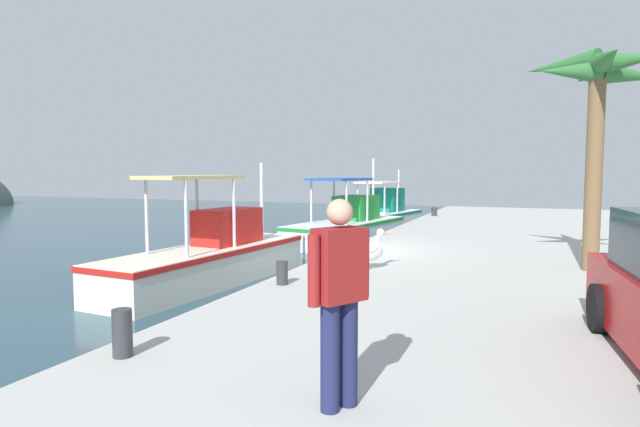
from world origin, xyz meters
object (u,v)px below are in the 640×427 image
at_px(fishing_boat_fourth, 383,214).
at_px(mooring_bollard_second, 122,333).
at_px(fisherman_standing, 339,293).
at_px(palm_tree, 597,88).
at_px(fishing_boat_second, 211,257).
at_px(mooring_bollard_fourth, 434,212).
at_px(fishing_boat_third, 348,226).
at_px(mooring_bollard_third, 282,273).
at_px(pelican, 369,250).

height_order(fishing_boat_fourth, mooring_bollard_second, fishing_boat_fourth).
xyz_separation_m(fisherman_standing, palm_tree, (7.88, -2.59, 2.66)).
distance_m(fishing_boat_second, mooring_bollard_fourth, 13.09).
bearing_deg(mooring_bollard_second, fisherman_standing, -96.67).
xyz_separation_m(fishing_boat_second, fishing_boat_third, (8.63, -0.66, -0.03)).
relative_size(fishing_boat_second, mooring_bollard_third, 15.81).
height_order(pelican, mooring_bollard_third, pelican).
bearing_deg(fishing_boat_second, mooring_bollard_fourth, -14.78).
bearing_deg(mooring_bollard_third, fishing_boat_second, 49.89).
relative_size(fishing_boat_fourth, pelican, 6.80).
distance_m(pelican, mooring_bollard_third, 2.23).
xyz_separation_m(fishing_boat_second, pelican, (-0.83, -4.33, 0.54)).
bearing_deg(pelican, mooring_bollard_second, 170.43).
distance_m(fisherman_standing, mooring_bollard_third, 5.02).
distance_m(fisherman_standing, mooring_bollard_fourth, 19.87).
bearing_deg(palm_tree, fishing_boat_fourth, 29.92).
relative_size(mooring_bollard_third, mooring_bollard_fourth, 1.10).
relative_size(fishing_boat_third, palm_tree, 1.52).
distance_m(mooring_bollard_third, mooring_bollard_fourth, 15.46).
relative_size(pelican, mooring_bollard_second, 1.65).
distance_m(pelican, fisherman_standing, 6.44).
distance_m(fishing_boat_third, fisherman_standing, 16.57).
bearing_deg(mooring_bollard_second, mooring_bollard_fourth, -0.00).
distance_m(fisherman_standing, palm_tree, 8.71).
xyz_separation_m(fishing_boat_second, fisherman_standing, (-7.04, -5.93, 1.13)).
distance_m(mooring_bollard_fourth, palm_tree, 13.34).
bearing_deg(mooring_bollard_second, fishing_boat_fourth, 7.88).
xyz_separation_m(mooring_bollard_third, palm_tree, (3.66, -5.18, 3.43)).
bearing_deg(fishing_boat_fourth, mooring_bollard_second, -172.12).
height_order(fishing_boat_second, pelican, fishing_boat_second).
bearing_deg(mooring_bollard_fourth, mooring_bollard_second, 180.00).
bearing_deg(mooring_bollard_third, mooring_bollard_second, 180.00).
bearing_deg(palm_tree, fishing_boat_second, 95.67).
bearing_deg(fishing_boat_fourth, fishing_boat_second, 178.79).
relative_size(mooring_bollard_second, palm_tree, 0.12).
bearing_deg(fishing_boat_third, mooring_bollard_third, -166.81).
height_order(fishing_boat_second, palm_tree, palm_tree).
xyz_separation_m(fishing_boat_second, mooring_bollard_fourth, (12.65, -3.34, 0.33)).
bearing_deg(mooring_bollard_third, pelican, -26.68).
xyz_separation_m(pelican, mooring_bollard_fourth, (13.48, 1.00, -0.21)).
xyz_separation_m(fishing_boat_third, pelican, (-9.46, -3.68, 0.57)).
bearing_deg(palm_tree, mooring_bollard_third, 125.24).
distance_m(mooring_bollard_second, mooring_bollard_third, 3.92).
bearing_deg(fisherman_standing, pelican, 14.40).
height_order(fishing_boat_second, mooring_bollard_third, fishing_boat_second).
bearing_deg(palm_tree, pelican, 111.84).
bearing_deg(mooring_bollard_fourth, mooring_bollard_third, 180.00).
relative_size(fishing_boat_second, fisherman_standing, 3.75).
relative_size(fishing_boat_fourth, mooring_bollard_third, 13.88).
relative_size(fishing_boat_second, mooring_bollard_second, 12.80).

